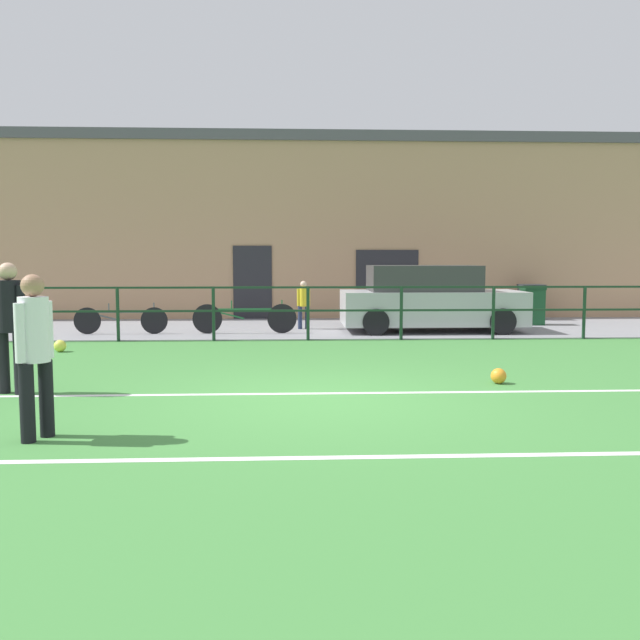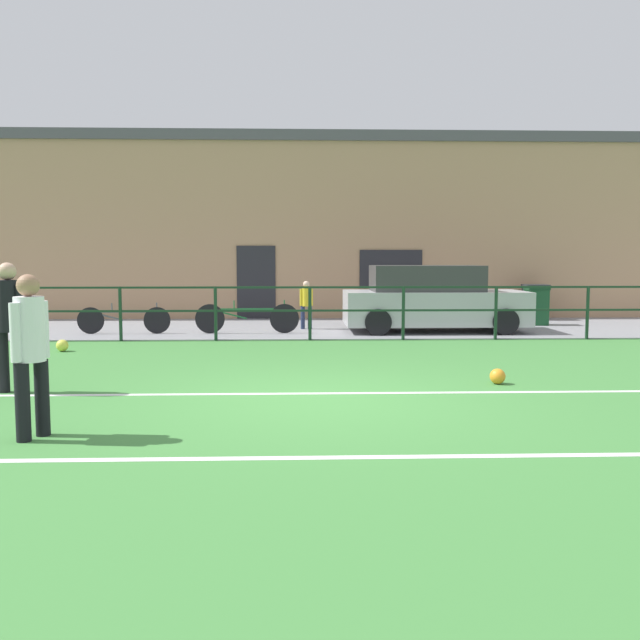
% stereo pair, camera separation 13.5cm
% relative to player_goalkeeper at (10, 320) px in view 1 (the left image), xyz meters
% --- Properties ---
extents(ground, '(60.00, 44.00, 0.04)m').
position_rel_player_goalkeeper_xyz_m(ground, '(3.97, -0.48, -0.98)').
color(ground, '#42843D').
extents(field_line_touchline, '(36.00, 0.11, 0.00)m').
position_rel_player_goalkeeper_xyz_m(field_line_touchline, '(3.97, -0.18, -0.96)').
color(field_line_touchline, white).
rests_on(field_line_touchline, ground).
extents(field_line_hash, '(36.00, 0.11, 0.00)m').
position_rel_player_goalkeeper_xyz_m(field_line_hash, '(3.97, -2.99, -0.96)').
color(field_line_hash, white).
rests_on(field_line_hash, ground).
extents(pavement_strip, '(48.00, 5.00, 0.02)m').
position_rel_player_goalkeeper_xyz_m(pavement_strip, '(3.97, 8.02, -0.95)').
color(pavement_strip, gray).
rests_on(pavement_strip, ground).
extents(perimeter_fence, '(36.07, 0.07, 1.15)m').
position_rel_player_goalkeeper_xyz_m(perimeter_fence, '(3.97, 5.52, -0.21)').
color(perimeter_fence, '#193823').
rests_on(perimeter_fence, ground).
extents(clubhouse_facade, '(28.00, 2.56, 5.35)m').
position_rel_player_goalkeeper_xyz_m(clubhouse_facade, '(3.97, 11.72, 1.72)').
color(clubhouse_facade, tan).
rests_on(clubhouse_facade, ground).
extents(player_goalkeeper, '(0.44, 0.30, 1.69)m').
position_rel_player_goalkeeper_xyz_m(player_goalkeeper, '(0.00, 0.00, 0.00)').
color(player_goalkeeper, black).
rests_on(player_goalkeeper, ground).
extents(player_striker, '(0.28, 0.40, 1.59)m').
position_rel_player_goalkeeper_xyz_m(player_striker, '(1.15, -2.25, -0.06)').
color(player_striker, black).
rests_on(player_striker, ground).
extents(soccer_ball_match, '(0.23, 0.23, 0.23)m').
position_rel_player_goalkeeper_xyz_m(soccer_ball_match, '(-0.71, 3.92, -0.85)').
color(soccer_ball_match, '#E5E04C').
rests_on(soccer_ball_match, ground).
extents(soccer_ball_spare, '(0.22, 0.22, 0.22)m').
position_rel_player_goalkeeper_xyz_m(soccer_ball_spare, '(6.48, 0.39, -0.85)').
color(soccer_ball_spare, orange).
rests_on(soccer_ball_spare, ground).
extents(spectator_child, '(0.32, 0.21, 1.17)m').
position_rel_player_goalkeeper_xyz_m(spectator_child, '(3.92, 7.63, -0.27)').
color(spectator_child, '#232D4C').
rests_on(spectator_child, pavement_strip).
extents(parked_car_red, '(4.23, 1.86, 1.56)m').
position_rel_player_goalkeeper_xyz_m(parked_car_red, '(6.89, 7.02, -0.20)').
color(parked_car_red, '#B7B7BC').
rests_on(parked_car_red, pavement_strip).
extents(bicycle_parked_0, '(2.12, 0.04, 0.71)m').
position_rel_player_goalkeeper_xyz_m(bicycle_parked_0, '(-0.27, 6.72, -0.62)').
color(bicycle_parked_0, black).
rests_on(bicycle_parked_0, pavement_strip).
extents(bicycle_parked_1, '(2.39, 0.04, 0.77)m').
position_rel_player_goalkeeper_xyz_m(bicycle_parked_1, '(2.54, 6.72, -0.59)').
color(bicycle_parked_1, black).
rests_on(bicycle_parked_1, pavement_strip).
extents(trash_bin_0, '(0.66, 0.56, 0.99)m').
position_rel_player_goalkeeper_xyz_m(trash_bin_0, '(10.40, 9.89, -0.44)').
color(trash_bin_0, '#33383D').
rests_on(trash_bin_0, pavement_strip).
extents(trash_bin_1, '(0.56, 0.47, 0.99)m').
position_rel_player_goalkeeper_xyz_m(trash_bin_1, '(9.90, 8.41, -0.44)').
color(trash_bin_1, '#194C28').
rests_on(trash_bin_1, pavement_strip).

